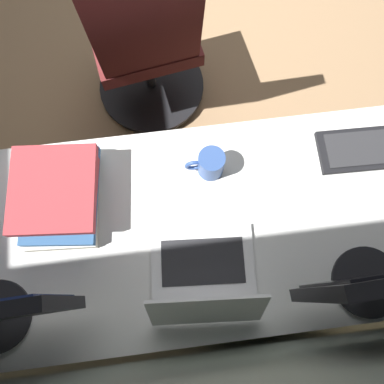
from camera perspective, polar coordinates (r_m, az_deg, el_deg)
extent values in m
cube|color=white|center=(1.13, 0.32, -5.69)|extent=(2.11, 0.65, 0.03)
cube|color=white|center=(1.50, 7.10, -8.42)|extent=(0.40, 0.50, 0.69)
cube|color=silver|center=(1.55, 5.63, 0.85)|extent=(0.37, 0.01, 0.61)
cylinder|color=black|center=(1.20, 25.19, -12.32)|extent=(0.20, 0.20, 0.01)
cylinder|color=black|center=(1.15, 26.37, -12.09)|extent=(0.04, 0.04, 0.10)
cube|color=white|center=(1.09, 1.65, -10.62)|extent=(0.31, 0.23, 0.01)
cube|color=#262628|center=(1.08, 1.66, -10.58)|extent=(0.25, 0.15, 0.00)
cube|color=white|center=(0.99, 2.29, -17.74)|extent=(0.30, 0.09, 0.19)
cube|color=black|center=(0.99, 2.29, -17.74)|extent=(0.27, 0.07, 0.16)
cube|color=beige|center=(1.18, -19.14, -1.20)|extent=(0.23, 0.31, 0.03)
cube|color=#38669E|center=(1.15, -19.42, -0.46)|extent=(0.24, 0.32, 0.02)
cube|color=#B2383D|center=(1.12, -18.93, -0.20)|extent=(0.21, 0.24, 0.03)
cube|color=#B2383D|center=(1.10, -20.52, 0.40)|extent=(0.26, 0.28, 0.03)
cylinder|color=#335193|center=(1.12, 2.94, 4.33)|extent=(0.08, 0.08, 0.10)
torus|color=#335193|center=(1.11, 0.30, 4.11)|extent=(0.06, 0.01, 0.06)
cube|color=maroon|center=(1.77, -7.69, 22.99)|extent=(0.50, 0.49, 0.07)
cube|color=maroon|center=(1.42, -7.03, 23.94)|extent=(0.41, 0.19, 0.50)
cylinder|color=black|center=(1.94, -6.81, 18.98)|extent=(0.05, 0.05, 0.37)
cylinder|color=black|center=(2.11, -6.16, 15.86)|extent=(0.56, 0.56, 0.03)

